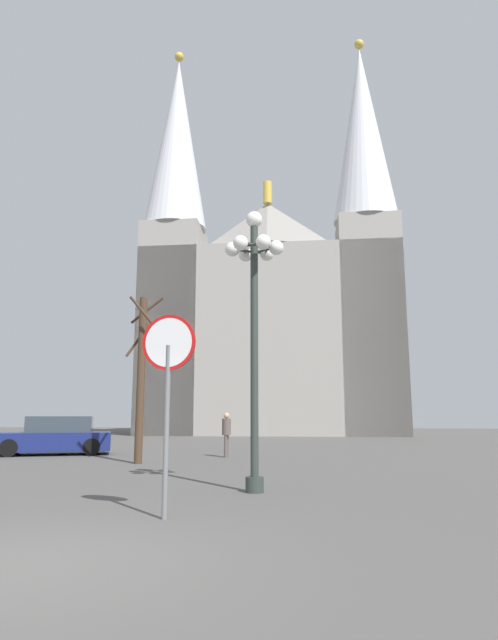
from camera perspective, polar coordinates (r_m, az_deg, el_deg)
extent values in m
plane|color=#514F4C|center=(6.29, -23.06, -23.03)|extent=(120.00, 120.00, 0.00)
cube|color=gray|center=(45.81, 2.55, -2.90)|extent=(20.49, 13.28, 14.52)
pyramid|color=gray|center=(42.65, 2.01, 10.14)|extent=(7.13, 2.13, 3.50)
cylinder|color=gold|center=(43.64, 1.98, 13.41)|extent=(0.70, 0.70, 1.80)
cube|color=gray|center=(43.11, -8.19, -0.91)|extent=(4.76, 4.76, 16.66)
cone|color=silver|center=(48.34, -7.69, 18.26)|extent=(5.14, 5.14, 15.50)
sphere|color=gold|center=(52.70, -7.46, 26.08)|extent=(0.80, 0.80, 0.80)
cube|color=gray|center=(42.12, 12.84, -0.54)|extent=(4.76, 4.76, 16.66)
cone|color=silver|center=(47.47, 12.03, 18.97)|extent=(5.14, 5.14, 15.50)
sphere|color=gold|center=(51.90, 11.66, 26.86)|extent=(0.80, 0.80, 0.80)
cylinder|color=slate|center=(8.21, -8.80, -11.51)|extent=(0.08, 0.08, 2.54)
cylinder|color=red|center=(8.29, -8.55, -2.39)|extent=(0.86, 0.14, 0.86)
cylinder|color=white|center=(8.26, -8.59, -2.37)|extent=(0.75, 0.09, 0.76)
cylinder|color=#2D3833|center=(10.93, 0.57, -3.66)|extent=(0.16, 0.16, 5.44)
cylinder|color=#2D3833|center=(10.94, 0.60, -17.16)|extent=(0.36, 0.36, 0.30)
sphere|color=white|center=(11.61, 0.55, 10.67)|extent=(0.35, 0.35, 0.35)
sphere|color=white|center=(11.36, 2.92, 7.72)|extent=(0.31, 0.31, 0.31)
cylinder|color=#2D3833|center=(11.38, 1.73, 7.69)|extent=(0.05, 0.47, 0.05)
sphere|color=white|center=(11.76, 1.92, 7.09)|extent=(0.31, 0.31, 0.31)
cylinder|color=#2D3833|center=(11.58, 1.25, 7.36)|extent=(0.43, 0.28, 0.05)
sphere|color=white|center=(11.81, -0.36, 7.01)|extent=(0.31, 0.31, 0.31)
cylinder|color=#2D3833|center=(11.61, 0.09, 7.32)|extent=(0.43, 0.28, 0.05)
sphere|color=white|center=(11.46, -1.79, 7.55)|extent=(0.31, 0.31, 0.31)
cylinder|color=#2D3833|center=(11.43, -0.62, 7.60)|extent=(0.05, 0.47, 0.05)
sphere|color=white|center=(11.05, -0.90, 8.24)|extent=(0.31, 0.31, 0.31)
cylinder|color=#2D3833|center=(11.22, -0.16, 7.94)|extent=(0.43, 0.28, 0.05)
sphere|color=white|center=(11.00, 1.54, 8.33)|extent=(0.31, 0.31, 0.31)
cylinder|color=#2D3833|center=(11.20, 1.04, 7.98)|extent=(0.43, 0.28, 0.05)
cylinder|color=#473323|center=(17.57, -11.47, -6.14)|extent=(0.25, 0.25, 5.30)
cylinder|color=#473323|center=(18.37, -10.82, 1.01)|extent=(1.11, 0.18, 0.92)
cylinder|color=#473323|center=(17.37, -11.10, 0.66)|extent=(0.94, 0.47, 1.12)
cylinder|color=#473323|center=(18.08, -11.68, -2.00)|extent=(0.75, 0.57, 1.23)
cube|color=navy|center=(22.33, -20.12, -12.08)|extent=(4.61, 3.20, 0.70)
cube|color=#333D47|center=(22.29, -19.47, -10.44)|extent=(2.80, 2.37, 0.61)
cylinder|color=black|center=(21.73, -24.26, -12.35)|extent=(0.68, 0.43, 0.64)
cylinder|color=black|center=(23.33, -23.54, -12.19)|extent=(0.68, 0.43, 0.64)
cylinder|color=black|center=(21.42, -16.46, -12.86)|extent=(0.68, 0.43, 0.64)
cylinder|color=black|center=(23.05, -16.28, -12.65)|extent=(0.68, 0.43, 0.64)
cylinder|color=#594C47|center=(19.91, -2.37, -13.29)|extent=(0.12, 0.12, 0.78)
cylinder|color=#594C47|center=(19.75, -2.50, -13.31)|extent=(0.12, 0.12, 0.78)
cylinder|color=#594C47|center=(19.80, -2.42, -11.32)|extent=(0.32, 0.32, 0.59)
sphere|color=tan|center=(19.80, -2.41, -10.16)|extent=(0.21, 0.21, 0.21)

